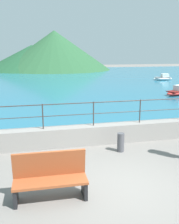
% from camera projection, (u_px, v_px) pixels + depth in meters
% --- Properties ---
extents(ground_plane, '(120.00, 120.00, 0.00)m').
position_uv_depth(ground_plane, '(123.00, 186.00, 6.55)').
color(ground_plane, slate).
extents(promenade_wall, '(20.00, 0.56, 0.70)m').
position_uv_depth(promenade_wall, '(93.00, 134.00, 9.50)').
color(promenade_wall, gray).
rests_on(promenade_wall, ground).
extents(railing, '(18.44, 0.04, 0.90)m').
position_uv_depth(railing, '(94.00, 109.00, 9.27)').
color(railing, '#383330').
rests_on(railing, promenade_wall).
extents(lake_water, '(64.00, 44.32, 0.06)m').
position_uv_depth(lake_water, '(49.00, 80.00, 31.02)').
color(lake_water, '#236B89').
rests_on(lake_water, ground).
extents(hill_main, '(21.06, 21.06, 7.21)m').
position_uv_depth(hill_main, '(55.00, 50.00, 47.49)').
color(hill_main, '#285633').
rests_on(hill_main, ground).
extents(hill_secondary, '(18.04, 18.04, 4.59)m').
position_uv_depth(hill_secondary, '(32.00, 58.00, 47.17)').
color(hill_secondary, '#1E4C2D').
rests_on(hill_secondary, ground).
extents(bench_main, '(1.71, 0.60, 1.13)m').
position_uv_depth(bench_main, '(50.00, 176.00, 5.88)').
color(bench_main, '#9E4C28').
rests_on(bench_main, ground).
extents(bollard, '(0.24, 0.24, 0.66)m').
position_uv_depth(bollard, '(121.00, 142.00, 8.72)').
color(bollard, '#4C4C51').
rests_on(bollard, ground).
extents(boat_2, '(2.47, 1.77, 0.76)m').
position_uv_depth(boat_2, '(178.00, 92.00, 19.80)').
color(boat_2, red).
rests_on(boat_2, lake_water).
extents(boat_3, '(2.40, 1.21, 0.76)m').
position_uv_depth(boat_3, '(163.00, 78.00, 30.25)').
color(boat_3, white).
rests_on(boat_3, lake_water).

